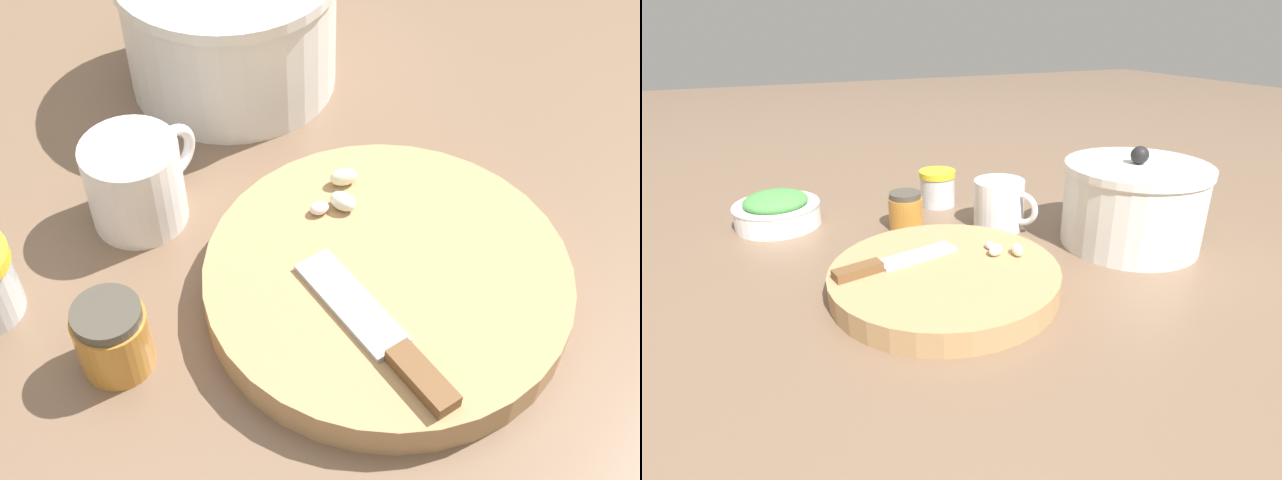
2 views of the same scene
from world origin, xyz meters
TOP-DOWN VIEW (x-y plane):
  - ground_plane at (0.00, 0.00)m, footprint 5.00×5.00m
  - cutting_board at (0.10, -0.03)m, footprint 0.31×0.31m
  - chef_knife at (0.06, -0.10)m, footprint 0.07×0.18m
  - garlic_cloves at (0.10, 0.06)m, footprint 0.06×0.05m
  - coffee_mug at (-0.07, 0.14)m, footprint 0.11×0.09m
  - honey_jar at (-0.13, -0.01)m, footprint 0.06×0.06m
  - stock_pot at (0.08, 0.30)m, footprint 0.23×0.23m

SIDE VIEW (x-z plane):
  - ground_plane at x=0.00m, z-range 0.00..0.00m
  - cutting_board at x=0.10m, z-range 0.00..0.03m
  - honey_jar at x=-0.13m, z-range 0.00..0.07m
  - chef_knife at x=0.06m, z-range 0.03..0.04m
  - garlic_cloves at x=0.10m, z-range 0.03..0.05m
  - coffee_mug at x=-0.07m, z-range 0.00..0.09m
  - stock_pot at x=0.08m, z-range -0.01..0.15m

